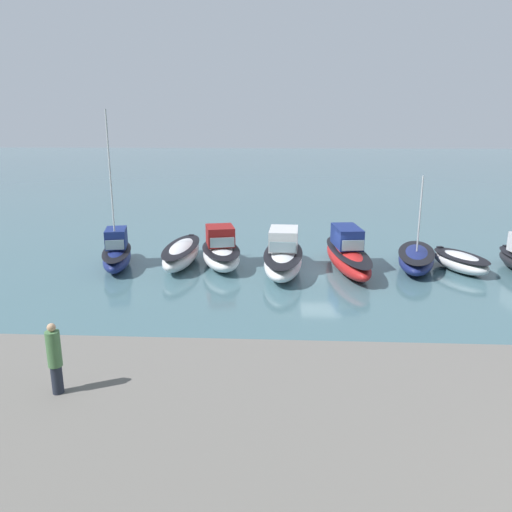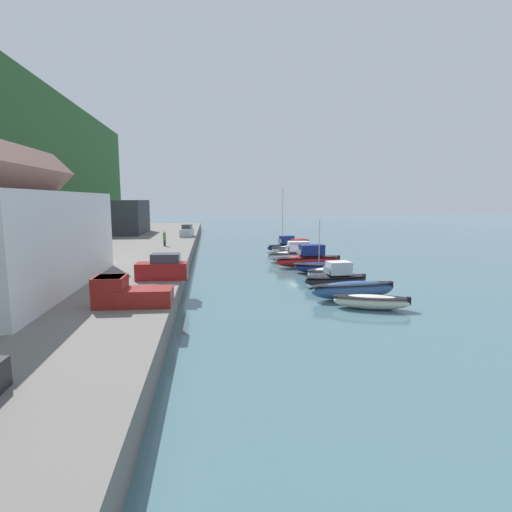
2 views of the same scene
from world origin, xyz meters
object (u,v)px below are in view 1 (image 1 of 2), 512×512
Objects in this scene: moored_boat_5 at (347,255)px; moored_boat_9 at (117,253)px; moored_boat_8 at (182,253)px; moored_boat_7 at (221,252)px; person_on_quay at (55,358)px; moored_boat_3 at (461,262)px; moored_boat_4 at (416,258)px; moored_boat_6 at (283,257)px.

moored_boat_9 is (14.91, 0.09, -0.08)m from moored_boat_5.
moored_boat_8 is (10.81, -0.68, -0.25)m from moored_boat_5.
moored_boat_8 is 0.74× the size of moored_boat_9.
moored_boat_7 is 3.03× the size of person_on_quay.
moored_boat_3 is 0.73× the size of moored_boat_4.
moored_boat_5 is at bearing -167.40° from moored_boat_6.
moored_boat_8 is at bearing -20.86° from moored_boat_3.
moored_boat_9 is at bearing -76.71° from person_on_quay.
moored_boat_4 is 15.29m from moored_boat_8.
moored_boat_7 is 0.89× the size of moored_boat_8.
moored_boat_9 reaches higher than moored_boat_7.
moored_boat_9 is 4.64× the size of person_on_quay.
moored_boat_6 is 4.23m from moored_boat_7.
moored_boat_4 is at bearing -128.46° from person_on_quay.
moored_boat_6 is 10.85m from moored_boat_9.
moored_boat_8 is 4.17m from moored_boat_9.
moored_boat_9 is at bearing -0.94° from moored_boat_6.
moored_boat_7 is at bearing 171.17° from moored_boat_9.
moored_boat_8 is 19.22m from person_on_quay.
moored_boat_5 is 1.11× the size of moored_boat_6.
moored_boat_7 is 6.77m from moored_boat_9.
moored_boat_9 reaches higher than person_on_quay.
moored_boat_5 is 10.84m from moored_boat_8.
moored_boat_5 is at bearing 163.87° from moored_boat_7.
moored_boat_6 is at bearing 3.56° from moored_boat_5.
moored_boat_7 is (4.08, -1.14, -0.04)m from moored_boat_6.
moored_boat_4 is 3.29× the size of person_on_quay.
moored_boat_3 is at bearing -173.20° from moored_boat_6.
moored_boat_9 is (4.10, 0.76, 0.16)m from moored_boat_8.
person_on_quay is (-0.24, 19.12, 1.95)m from moored_boat_8.
moored_boat_9 is at bearing -6.24° from moored_boat_5.
moored_boat_4 is 4.52m from moored_boat_5.
moored_boat_8 is 3.42× the size of person_on_quay.
moored_boat_7 is (12.64, 0.10, 0.28)m from moored_boat_4.
person_on_quay is at bearing 90.26° from moored_boat_9.
moored_boat_4 is 0.89× the size of moored_boat_6.
person_on_quay reaches higher than moored_boat_7.
moored_boat_4 is 0.96× the size of moored_boat_8.
moored_boat_6 is 0.79× the size of moored_boat_9.
person_on_quay is at bearing 53.59° from moored_boat_5.
moored_boat_3 is 2.40× the size of person_on_quay.
moored_boat_7 is (8.16, -0.41, -0.05)m from moored_boat_5.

